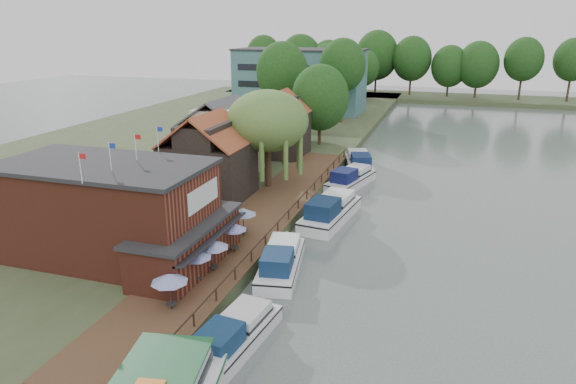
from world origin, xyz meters
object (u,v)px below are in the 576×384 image
(umbrella_1, at_px, (196,266))
(cruiser_3, at_px, (351,176))
(cruiser_1, at_px, (281,257))
(cruiser_2, at_px, (331,208))
(cottage_b, at_px, (223,135))
(umbrella_3, at_px, (234,238))
(hotel_block, at_px, (300,80))
(pub, at_px, (130,213))
(umbrella_2, at_px, (213,256))
(cruiser_0, at_px, (234,331))
(umbrella_4, at_px, (243,222))
(cottage_a, at_px, (208,156))
(umbrella_0, at_px, (170,292))
(cruiser_4, at_px, (359,161))
(willow, at_px, (268,139))
(cottage_c, at_px, (279,124))

(umbrella_1, xyz_separation_m, cruiser_3, (5.02, 28.31, -1.11))
(cruiser_1, height_order, cruiser_2, cruiser_2)
(cottage_b, height_order, umbrella_1, cottage_b)
(umbrella_3, relative_size, cruiser_1, 0.25)
(hotel_block, relative_size, cottage_b, 2.65)
(pub, distance_m, umbrella_2, 7.15)
(cruiser_0, xyz_separation_m, cruiser_1, (-0.53, 9.92, 0.08))
(pub, xyz_separation_m, umbrella_3, (6.82, 3.15, -2.36))
(hotel_block, relative_size, umbrella_3, 10.69)
(umbrella_4, relative_size, cruiser_2, 0.22)
(cruiser_0, bearing_deg, pub, 155.36)
(cottage_a, relative_size, umbrella_0, 3.62)
(umbrella_3, bearing_deg, cruiser_4, 81.95)
(umbrella_3, xyz_separation_m, cruiser_3, (4.57, 23.00, -1.11))
(willow, relative_size, umbrella_1, 4.39)
(umbrella_2, distance_m, cruiser_4, 33.74)
(umbrella_2, bearing_deg, willow, 99.07)
(cottage_b, relative_size, umbrella_1, 4.04)
(willow, height_order, umbrella_4, willow)
(umbrella_4, xyz_separation_m, cruiser_0, (4.87, -13.15, -1.21))
(cottage_a, xyz_separation_m, cruiser_4, (12.07, 18.16, -3.98))
(pub, relative_size, hotel_block, 0.79)
(cottage_a, xyz_separation_m, cruiser_2, (12.71, -0.39, -3.92))
(umbrella_1, height_order, umbrella_3, same)
(cottage_c, relative_size, umbrella_4, 3.58)
(umbrella_4, bearing_deg, cruiser_0, -69.67)
(umbrella_2, relative_size, cruiser_2, 0.22)
(cottage_c, distance_m, cruiser_3, 14.43)
(hotel_block, height_order, cottage_b, hotel_block)
(cottage_a, height_order, umbrella_1, cottage_a)
(cruiser_1, relative_size, cruiser_2, 0.88)
(cruiser_0, bearing_deg, cruiser_1, 99.56)
(cottage_b, distance_m, cruiser_0, 35.38)
(hotel_block, height_order, cruiser_1, hotel_block)
(cottage_a, height_order, willow, willow)
(cottage_b, height_order, willow, willow)
(cruiser_4, bearing_deg, pub, -124.45)
(cottage_b, distance_m, cruiser_2, 19.24)
(umbrella_2, bearing_deg, cruiser_2, 71.56)
(pub, bearing_deg, cruiser_3, 66.45)
(cottage_a, height_order, cruiser_2, cottage_a)
(pub, bearing_deg, umbrella_1, -18.68)
(pub, relative_size, cruiser_0, 2.22)
(cottage_c, height_order, cruiser_0, cottage_c)
(cruiser_0, bearing_deg, umbrella_3, 120.01)
(hotel_block, xyz_separation_m, umbrella_1, (14.38, -73.16, -4.86))
(cottage_c, height_order, umbrella_1, cottage_c)
(umbrella_2, bearing_deg, cottage_c, 101.12)
(cruiser_0, bearing_deg, cruiser_2, 94.92)
(umbrella_2, relative_size, umbrella_3, 1.00)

